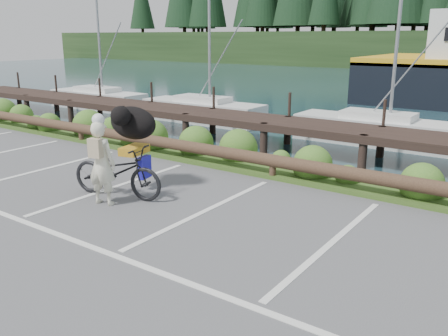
{
  "coord_description": "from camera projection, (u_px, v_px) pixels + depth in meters",
  "views": [
    {
      "loc": [
        5.29,
        -4.9,
        3.29
      ],
      "look_at": [
        0.77,
        1.5,
        1.1
      ],
      "focal_mm": 38.0,
      "sensor_mm": 36.0,
      "label": 1
    }
  ],
  "objects": [
    {
      "name": "ground",
      "position": [
        132.0,
        246.0,
        7.68
      ],
      "size": [
        72.0,
        72.0,
        0.0
      ],
      "primitive_type": "plane",
      "color": "#4D4D4F"
    },
    {
      "name": "vegetation_strip",
      "position": [
        286.0,
        170.0,
        11.84
      ],
      "size": [
        34.0,
        1.6,
        0.1
      ],
      "primitive_type": "cube",
      "color": "#3D5B21",
      "rests_on": "ground"
    },
    {
      "name": "log_rail",
      "position": [
        272.0,
        179.0,
        11.3
      ],
      "size": [
        32.0,
        0.3,
        0.6
      ],
      "primitive_type": null,
      "color": "#443021",
      "rests_on": "ground"
    },
    {
      "name": "bicycle",
      "position": [
        117.0,
        171.0,
        9.91
      ],
      "size": [
        2.23,
        1.17,
        1.11
      ],
      "primitive_type": "imported",
      "rotation": [
        0.0,
        0.0,
        1.79
      ],
      "color": "black",
      "rests_on": "ground"
    },
    {
      "name": "cyclist",
      "position": [
        101.0,
        163.0,
        9.4
      ],
      "size": [
        0.69,
        0.53,
        1.71
      ],
      "primitive_type": "imported",
      "rotation": [
        0.0,
        0.0,
        3.36
      ],
      "color": "beige",
      "rests_on": "ground"
    },
    {
      "name": "dog",
      "position": [
        133.0,
        123.0,
        10.27
      ],
      "size": [
        0.86,
        1.34,
        0.72
      ],
      "primitive_type": "ellipsoid",
      "rotation": [
        0.0,
        0.0,
        1.79
      ],
      "color": "black",
      "rests_on": "bicycle"
    }
  ]
}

